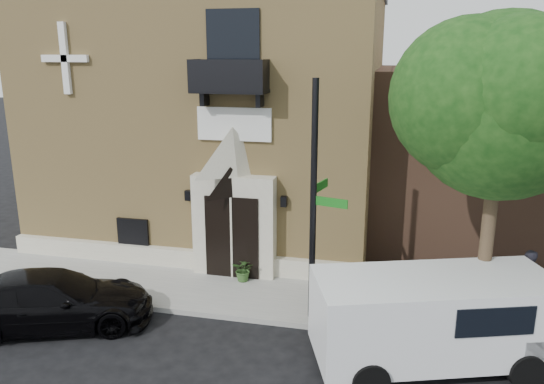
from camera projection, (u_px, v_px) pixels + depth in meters
The scene contains 11 objects.
ground at pixel (241, 322), 14.18m from camera, with size 120.00×120.00×0.00m, color black.
sidewalk at pixel (289, 299), 15.36m from camera, with size 42.00×3.00×0.15m, color gray.
church at pixel (223, 113), 21.13m from camera, with size 12.20×11.01×9.30m.
street_tree_left at pixel (504, 105), 11.69m from camera, with size 4.97×4.38×7.77m.
black_sedan at pixel (52, 300), 13.81m from camera, with size 2.07×5.10×1.48m, color black.
cargo_van at pixel (442, 317), 11.94m from camera, with size 5.72×3.73×2.18m.
street_sign at pixel (314, 203), 13.40m from camera, with size 0.97×1.14×6.26m.
fire_hydrant at pixel (469, 323), 12.97m from camera, with size 0.51×0.41×0.89m.
dumpster at pixel (504, 310), 13.08m from camera, with size 2.21×1.42×1.36m.
planter at pixel (244, 270), 16.29m from camera, with size 0.66×0.58×0.74m, color #345A26.
pedestrian_near at pixel (527, 281), 14.19m from camera, with size 0.66×0.43×1.80m, color black.
Camera 1 is at (3.69, -12.29, 7.03)m, focal length 35.00 mm.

